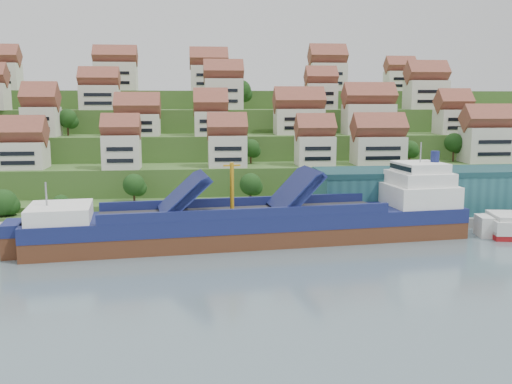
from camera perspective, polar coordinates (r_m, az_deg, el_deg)
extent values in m
plane|color=slate|center=(111.94, -2.91, -5.24)|extent=(300.00, 300.00, 0.00)
cube|color=gray|center=(128.80, 5.62, -2.86)|extent=(180.00, 14.00, 2.20)
cube|color=#2D4C1E|center=(196.07, -4.39, 1.55)|extent=(260.00, 128.00, 4.00)
cube|color=#2D4C1E|center=(200.61, -4.45, 2.73)|extent=(260.00, 118.00, 11.00)
cube|color=#2D4C1E|center=(208.21, -4.53, 3.93)|extent=(260.00, 102.00, 18.00)
cube|color=#2D4C1E|center=(215.90, -4.61, 5.04)|extent=(260.00, 86.00, 25.00)
cube|color=#2D4C1E|center=(224.69, -4.69, 5.97)|extent=(260.00, 68.00, 31.00)
cube|color=beige|center=(153.55, -22.30, 3.42)|extent=(11.45, 8.57, 6.63)
cube|color=beige|center=(145.62, -13.29, 3.92)|extent=(9.05, 7.03, 8.34)
cube|color=beige|center=(146.14, -2.89, 4.11)|extent=(9.62, 7.62, 8.00)
cube|color=beige|center=(150.10, 5.90, 4.12)|extent=(9.58, 7.73, 7.60)
cube|color=beige|center=(155.41, 12.11, 4.09)|extent=(13.28, 8.26, 7.34)
cube|color=beige|center=(168.82, 22.09, 4.38)|extent=(13.23, 8.31, 9.52)
cube|color=beige|center=(168.23, -20.65, 6.59)|extent=(9.10, 8.98, 8.03)
cube|color=beige|center=(164.23, -11.72, 6.59)|extent=(12.05, 7.90, 6.06)
cube|color=beige|center=(161.99, -4.54, 6.84)|extent=(9.15, 8.56, 6.74)
cube|color=beige|center=(168.29, 4.30, 7.03)|extent=(13.98, 8.36, 7.39)
cube|color=beige|center=(171.27, 11.17, 7.15)|extent=(14.34, 8.18, 8.76)
cube|color=beige|center=(179.27, 19.07, 6.65)|extent=(9.38, 8.04, 7.13)
cube|color=beige|center=(179.71, -15.35, 9.08)|extent=(11.41, 7.30, 7.24)
cube|color=beige|center=(178.80, -3.26, 9.73)|extent=(11.64, 7.79, 9.38)
cube|color=beige|center=(180.94, 6.48, 9.45)|extent=(9.32, 7.14, 7.94)
cube|color=beige|center=(194.13, 16.61, 9.27)|extent=(12.55, 8.47, 9.07)
cube|color=beige|center=(205.38, -24.10, 10.46)|extent=(11.51, 8.03, 8.65)
cube|color=beige|center=(198.58, -13.82, 11.13)|extent=(13.67, 7.51, 9.20)
cube|color=beige|center=(195.98, -4.72, 11.25)|extent=(12.22, 8.15, 8.28)
cube|color=beige|center=(201.73, 7.14, 11.30)|extent=(12.18, 8.73, 9.32)
cube|color=beige|center=(213.34, 14.18, 10.67)|extent=(10.15, 7.05, 7.04)
ellipsoid|color=#1B4115|center=(136.49, -0.56, 0.79)|extent=(5.29, 5.29, 5.29)
ellipsoid|color=#1B4115|center=(136.71, -12.12, 0.71)|extent=(5.19, 5.19, 5.19)
ellipsoid|color=#1B4115|center=(163.11, 15.14, 4.16)|extent=(4.79, 4.79, 4.79)
ellipsoid|color=#1B4115|center=(167.97, 19.18, 4.70)|extent=(5.35, 5.35, 5.35)
ellipsoid|color=#1B4115|center=(153.21, -0.53, 4.42)|extent=(4.81, 4.81, 4.81)
ellipsoid|color=#1B4115|center=(174.66, 9.53, 7.56)|extent=(4.89, 4.89, 4.89)
ellipsoid|color=#1B4115|center=(174.23, -22.03, 6.44)|extent=(5.22, 5.22, 5.22)
ellipsoid|color=#1B4115|center=(170.02, -18.35, 7.01)|extent=(5.32, 5.32, 5.32)
ellipsoid|color=#1B4115|center=(182.13, -1.55, 10.13)|extent=(6.63, 6.63, 6.63)
ellipsoid|color=#1B4115|center=(188.97, 6.73, 9.78)|extent=(5.47, 5.47, 5.47)
ellipsoid|color=#1B4115|center=(187.45, 7.40, 9.27)|extent=(4.13, 4.13, 4.13)
ellipsoid|color=#1B4115|center=(135.63, -23.92, -0.98)|extent=(5.87, 5.87, 5.87)
ellipsoid|color=#1B4115|center=(132.51, -18.91, -1.11)|extent=(3.92, 3.92, 3.92)
cube|color=#23585F|center=(139.63, 18.45, 0.19)|extent=(60.00, 15.00, 10.00)
cylinder|color=gray|center=(122.62, 5.21, -1.04)|extent=(0.16, 0.16, 8.00)
cube|color=maroon|center=(122.16, 5.52, 0.63)|extent=(1.20, 0.05, 0.80)
cube|color=#532C19|center=(113.18, -0.18, -4.55)|extent=(86.89, 22.43, 5.51)
cube|color=navy|center=(112.36, -0.18, -2.70)|extent=(86.90, 22.56, 2.87)
cube|color=white|center=(110.14, -19.01, -1.98)|extent=(12.31, 13.68, 2.87)
cube|color=#262628|center=(111.64, -1.28, -2.03)|extent=(55.99, 17.13, 0.33)
cube|color=navy|center=(109.31, -7.54, -0.35)|extent=(9.52, 12.99, 7.62)
cube|color=navy|center=(113.28, 3.64, 0.05)|extent=(9.11, 12.94, 8.05)
cylinder|color=#C98E17|center=(110.40, -2.41, 0.40)|extent=(0.85, 0.85, 9.92)
cube|color=white|center=(123.96, 15.96, -0.28)|extent=(14.50, 13.92, 4.41)
cube|color=white|center=(123.45, 16.04, 1.34)|extent=(12.17, 12.37, 2.76)
cube|color=white|center=(123.17, 16.08, 2.40)|extent=(9.84, 10.81, 1.98)
cylinder|color=navy|center=(124.57, 17.47, 3.38)|extent=(1.94, 1.94, 2.42)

